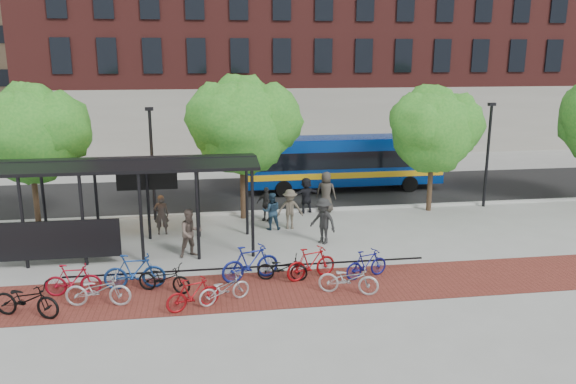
{
  "coord_description": "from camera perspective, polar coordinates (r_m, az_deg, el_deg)",
  "views": [
    {
      "loc": [
        -4.65,
        -21.67,
        7.32
      ],
      "look_at": [
        -1.17,
        1.53,
        1.6
      ],
      "focal_mm": 35.0,
      "sensor_mm": 36.0,
      "label": 1
    }
  ],
  "objects": [
    {
      "name": "tree_c",
      "position": [
        27.42,
        14.69,
        6.42
      ],
      "size": [
        4.66,
        3.8,
        5.92
      ],
      "color": "#382619",
      "rests_on": "ground"
    },
    {
      "name": "bike_0",
      "position": [
        17.95,
        -25.05,
        -9.85
      ],
      "size": [
        2.17,
        1.36,
        1.08
      ],
      "primitive_type": "imported",
      "rotation": [
        0.0,
        0.0,
        1.23
      ],
      "color": "black",
      "rests_on": "ground"
    },
    {
      "name": "bike_7",
      "position": [
        18.84,
        -3.85,
        -7.18
      ],
      "size": [
        2.12,
        1.19,
        1.22
      ],
      "primitive_type": "imported",
      "rotation": [
        0.0,
        0.0,
        1.89
      ],
      "color": "navy",
      "rests_on": "ground"
    },
    {
      "name": "bus",
      "position": [
        31.31,
        5.59,
        3.29
      ],
      "size": [
        10.97,
        2.72,
        2.96
      ],
      "rotation": [
        0.0,
        0.0,
        0.01
      ],
      "color": "navy",
      "rests_on": "ground"
    },
    {
      "name": "pedestrian_9",
      "position": [
        22.32,
        3.58,
        -2.96
      ],
      "size": [
        1.3,
        1.36,
        1.86
      ],
      "primitive_type": "imported",
      "rotation": [
        0.0,
        0.0,
        5.41
      ],
      "color": "#242424",
      "rests_on": "ground"
    },
    {
      "name": "pedestrian_6",
      "position": [
        26.83,
        3.88,
        0.0
      ],
      "size": [
        1.12,
        0.94,
        1.96
      ],
      "primitive_type": "imported",
      "rotation": [
        0.0,
        0.0,
        2.75
      ],
      "color": "#38332C",
      "rests_on": "ground"
    },
    {
      "name": "bike_rack_rail",
      "position": [
        19.08,
        -3.86,
        -8.89
      ],
      "size": [
        12.0,
        0.05,
        0.95
      ],
      "primitive_type": "cube",
      "color": "black",
      "rests_on": "ground"
    },
    {
      "name": "bike_1",
      "position": [
        18.9,
        -20.99,
        -8.34
      ],
      "size": [
        1.73,
        0.5,
        1.04
      ],
      "primitive_type": "imported",
      "rotation": [
        0.0,
        0.0,
        1.56
      ],
      "color": "maroon",
      "rests_on": "ground"
    },
    {
      "name": "pedestrian_5",
      "position": [
        26.7,
        1.85,
        -0.32
      ],
      "size": [
        1.66,
        0.96,
        1.71
      ],
      "primitive_type": "imported",
      "rotation": [
        0.0,
        0.0,
        3.45
      ],
      "color": "black",
      "rests_on": "ground"
    },
    {
      "name": "bike_6",
      "position": [
        17.36,
        -6.5,
        -9.73
      ],
      "size": [
        1.78,
        1.24,
        0.89
      ],
      "primitive_type": "imported",
      "rotation": [
        0.0,
        0.0,
        2.0
      ],
      "color": "#B0B0B3",
      "rests_on": "ground"
    },
    {
      "name": "bike_9",
      "position": [
        18.94,
        2.36,
        -7.23
      ],
      "size": [
        1.92,
        1.12,
        1.11
      ],
      "primitive_type": "imported",
      "rotation": [
        0.0,
        0.0,
        1.92
      ],
      "color": "maroon",
      "rests_on": "ground"
    },
    {
      "name": "pedestrian_2",
      "position": [
        24.11,
        -1.69,
        -1.96
      ],
      "size": [
        0.81,
        0.64,
        1.63
      ],
      "primitive_type": "imported",
      "rotation": [
        0.0,
        0.0,
        3.11
      ],
      "color": "#1F364A",
      "rests_on": "ground"
    },
    {
      "name": "lamp_post_right",
      "position": [
        29.09,
        19.64,
        3.86
      ],
      "size": [
        0.35,
        0.2,
        5.12
      ],
      "color": "black",
      "rests_on": "ground"
    },
    {
      "name": "bike_4",
      "position": [
        18.37,
        -12.46,
        -8.54
      ],
      "size": [
        1.89,
        1.28,
        0.94
      ],
      "primitive_type": "imported",
      "rotation": [
        0.0,
        0.0,
        1.17
      ],
      "color": "black",
      "rests_on": "ground"
    },
    {
      "name": "bike_11",
      "position": [
        19.22,
        7.98,
        -7.25
      ],
      "size": [
        1.7,
        0.98,
        0.99
      ],
      "primitive_type": "imported",
      "rotation": [
        0.0,
        0.0,
        1.91
      ],
      "color": "navy",
      "rests_on": "ground"
    },
    {
      "name": "bike_2",
      "position": [
        17.91,
        -18.73,
        -9.39
      ],
      "size": [
        2.03,
        0.91,
        1.03
      ],
      "primitive_type": "imported",
      "rotation": [
        0.0,
        0.0,
        1.45
      ],
      "color": "#AFAFB2",
      "rests_on": "ground"
    },
    {
      "name": "bike_3",
      "position": [
        18.79,
        -15.32,
        -7.81
      ],
      "size": [
        1.95,
        0.56,
        1.17
      ],
      "primitive_type": "imported",
      "rotation": [
        0.0,
        0.0,
        1.57
      ],
      "color": "navy",
      "rests_on": "ground"
    },
    {
      "name": "bus_shelter",
      "position": [
        21.91,
        -17.5,
        1.69
      ],
      "size": [
        10.6,
        3.07,
        3.6
      ],
      "color": "black",
      "rests_on": "ground"
    },
    {
      "name": "curb",
      "position": [
        27.08,
        1.68,
        -1.85
      ],
      "size": [
        160.0,
        0.25,
        0.12
      ],
      "primitive_type": "cube",
      "color": "#B7B7B2",
      "rests_on": "ground"
    },
    {
      "name": "bike_8",
      "position": [
        18.84,
        -0.58,
        -7.71
      ],
      "size": [
        1.78,
        0.96,
        0.89
      ],
      "primitive_type": "imported",
      "rotation": [
        0.0,
        0.0,
        1.34
      ],
      "color": "black",
      "rests_on": "ground"
    },
    {
      "name": "bike_5",
      "position": [
        17.0,
        -9.64,
        -10.17
      ],
      "size": [
        1.71,
        1.03,
        0.99
      ],
      "primitive_type": "imported",
      "rotation": [
        0.0,
        0.0,
        1.94
      ],
      "color": "maroon",
      "rests_on": "ground"
    },
    {
      "name": "pedestrian_4",
      "position": [
        25.46,
        -2.22,
        -1.2
      ],
      "size": [
        0.98,
        0.77,
        1.55
      ],
      "primitive_type": "imported",
      "rotation": [
        0.0,
        0.0,
        5.78
      ],
      "color": "#282828",
      "rests_on": "ground"
    },
    {
      "name": "lamp_post_left",
      "position": [
        25.79,
        -13.63,
        3.1
      ],
      "size": [
        0.35,
        0.2,
        5.12
      ],
      "color": "black",
      "rests_on": "ground"
    },
    {
      "name": "building_brick",
      "position": [
        49.95,
        8.92,
        16.62
      ],
      "size": [
        55.0,
        14.0,
        20.0
      ],
      "primitive_type": "cube",
      "color": "#5D2320",
      "rests_on": "ground"
    },
    {
      "name": "pedestrian_1",
      "position": [
        24.04,
        -12.74,
        -2.26
      ],
      "size": [
        0.64,
        0.44,
        1.7
      ],
      "primitive_type": "imported",
      "rotation": [
        0.0,
        0.0,
        3.2
      ],
      "color": "#403733",
      "rests_on": "ground"
    },
    {
      "name": "pedestrian_8",
      "position": [
        21.18,
        -9.86,
        -4.12
      ],
      "size": [
        1.07,
        0.96,
        1.82
      ],
      "primitive_type": "imported",
      "rotation": [
        0.0,
        0.0,
        0.37
      ],
      "color": "brown",
      "rests_on": "ground"
    },
    {
      "name": "bike_10",
      "position": [
        17.91,
        6.16,
        -8.77
      ],
      "size": [
        2.02,
        1.26,
        1.0
      ],
      "primitive_type": "imported",
      "rotation": [
        0.0,
        0.0,
        1.23
      ],
      "color": "#B0AFB2",
      "rests_on": "ground"
    },
    {
      "name": "tree_a",
      "position": [
        26.23,
        -24.65,
        5.72
      ],
      "size": [
        4.9,
        4.0,
        6.18
      ],
      "color": "#382619",
      "rests_on": "ground"
    },
    {
      "name": "asphalt_street",
      "position": [
        30.91,
        0.37,
        0.01
      ],
      "size": [
        160.0,
        8.0,
        0.01
      ],
      "primitive_type": "cube",
      "color": "black",
      "rests_on": "ground"
    },
    {
      "name": "ground",
      "position": [
        23.34,
        3.42,
        -4.6
      ],
      "size": [
        160.0,
        160.0,
        0.0
      ],
      "primitive_type": "plane",
      "color": "#9E9E99",
      "rests_on": "ground"
    },
    {
      "name": "pedestrian_3",
      "position": [
        24.2,
        0.2,
        -1.75
      ],
      "size": [
        1.17,
        0.73,
        1.74
      ],
      "primitive_type": "imported",
      "rotation": [
        0.0,
        0.0,
        -0.08
      ],
      "color": "#52493C",
      "rests_on": "ground"
    },
    {
      "name": "tree_b",
      "position": [
        25.25,
        -4.54,
        7.15
      ],
      "size": [
        5.15,
        4.2,
        6.47
      ],
      "color": "#382619",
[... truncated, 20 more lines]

